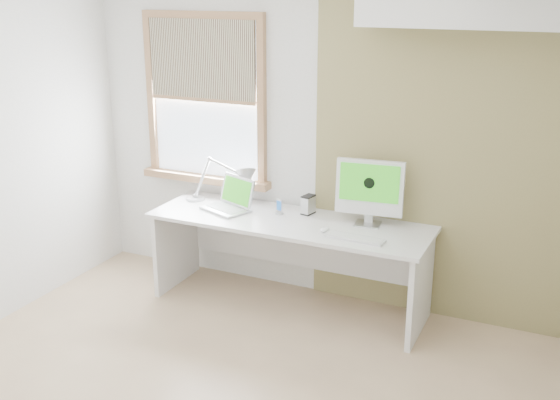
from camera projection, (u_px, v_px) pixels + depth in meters
The scene contains 11 objects.
room at pixel (202, 202), 3.78m from camera, with size 4.04×3.54×2.64m.
accent_wall at pixel (444, 152), 4.88m from camera, with size 2.00×0.02×2.60m, color olive.
window at pixel (204, 100), 5.58m from camera, with size 1.20×0.14×1.42m.
desk at pixel (292, 241), 5.29m from camera, with size 2.20×0.70×0.73m.
desk_lamp at pixel (237, 181), 5.49m from camera, with size 0.69×0.28×0.38m.
laptop at pixel (230, 201), 5.41m from camera, with size 0.45×0.41×0.26m.
phone_dock at pixel (279, 210), 5.30m from camera, with size 0.08×0.08×0.12m.
external_drive at pixel (308, 205), 5.29m from camera, with size 0.09×0.13×0.15m.
imac at pixel (370, 189), 5.00m from camera, with size 0.51×0.19×0.50m.
keyboard at pixel (355, 238), 4.79m from camera, with size 0.44×0.15×0.02m.
mouse at pixel (325, 230), 4.93m from camera, with size 0.06×0.10×0.03m, color white.
Camera 1 is at (1.90, -3.08, 2.47)m, focal length 43.05 mm.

